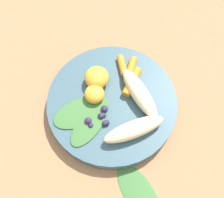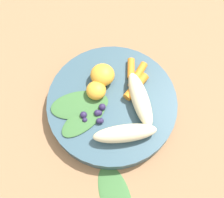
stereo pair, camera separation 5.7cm
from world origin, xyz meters
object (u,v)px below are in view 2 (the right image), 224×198
object	(u,v)px
bowl	(112,104)
banana_peeled_right	(125,133)
orange_segment_near	(96,90)
kale_leaf_stray	(115,196)
banana_peeled_left	(140,99)

from	to	relation	value
bowl	banana_peeled_right	xyz separation A→B (m)	(-0.08, -0.01, 0.03)
orange_segment_near	kale_leaf_stray	xyz separation A→B (m)	(-0.20, -0.01, -0.04)
bowl	orange_segment_near	xyz separation A→B (m)	(0.02, 0.03, 0.03)
bowl	banana_peeled_left	world-z (taller)	banana_peeled_left
bowl	orange_segment_near	size ratio (longest dim) A/B	6.61
banana_peeled_right	orange_segment_near	distance (m)	0.11
banana_peeled_right	orange_segment_near	bearing A→B (deg)	114.46
bowl	kale_leaf_stray	bearing A→B (deg)	173.67
orange_segment_near	bowl	bearing A→B (deg)	-125.77
banana_peeled_left	banana_peeled_right	world-z (taller)	same
kale_leaf_stray	bowl	bearing A→B (deg)	162.93
banana_peeled_right	kale_leaf_stray	xyz separation A→B (m)	(-0.10, 0.03, -0.04)
orange_segment_near	kale_leaf_stray	size ratio (longest dim) A/B	0.34
banana_peeled_left	banana_peeled_right	bearing A→B (deg)	141.04
kale_leaf_stray	orange_segment_near	bearing A→B (deg)	171.92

